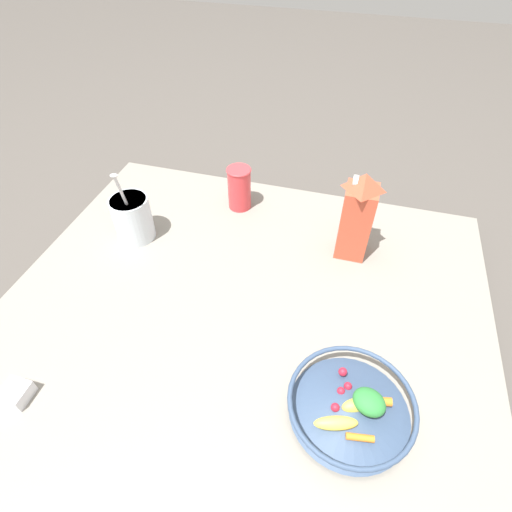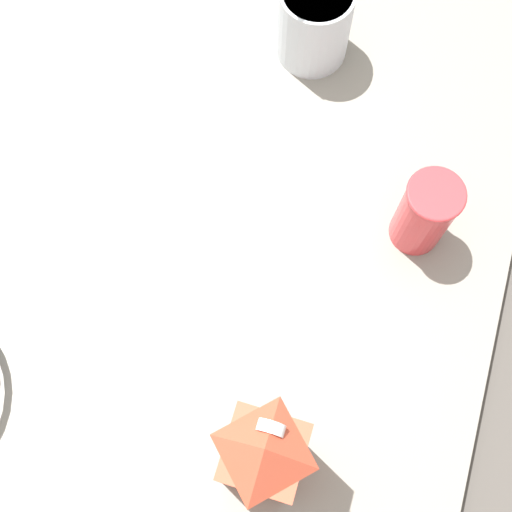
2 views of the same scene
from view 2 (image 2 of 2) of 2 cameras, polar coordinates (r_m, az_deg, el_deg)
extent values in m
plane|color=#4C4742|center=(1.07, -13.75, 1.83)|extent=(6.00, 6.00, 0.00)
cube|color=gray|center=(1.05, -13.95, 2.14)|extent=(1.19, 1.19, 0.03)
cube|color=#CC4C33|center=(0.83, 0.57, -15.80)|extent=(0.08, 0.08, 0.21)
pyramid|color=#CC4C33|center=(0.70, 0.68, -15.29)|extent=(0.08, 0.08, 0.04)
cylinder|color=white|center=(0.71, 1.20, -13.60)|extent=(0.03, 0.01, 0.03)
cylinder|color=silver|center=(1.09, 4.68, 18.13)|extent=(0.11, 0.11, 0.13)
cylinder|color=#DB383D|center=(0.96, 13.34, 3.31)|extent=(0.07, 0.07, 0.14)
torus|color=#DB383D|center=(0.90, 14.25, 4.85)|extent=(0.08, 0.08, 0.01)
camera|label=1|loc=(0.87, -72.81, 16.96)|focal=28.00mm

